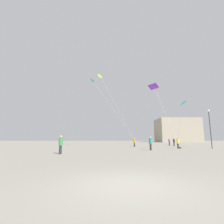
% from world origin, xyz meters
% --- Properties ---
extents(ground_plane, '(300.00, 300.00, 0.00)m').
position_xyz_m(ground_plane, '(0.00, 0.00, 0.00)').
color(ground_plane, '#9E9689').
extents(person_in_yellow, '(0.37, 0.37, 1.68)m').
position_xyz_m(person_in_yellow, '(10.45, 20.02, 0.92)').
color(person_in_yellow, '#2D2D33').
rests_on(person_in_yellow, ground_plane).
extents(person_in_orange, '(0.36, 0.36, 1.66)m').
position_xyz_m(person_in_orange, '(4.71, 26.01, 0.91)').
color(person_in_orange, '#2D2D33').
rests_on(person_in_orange, ground_plane).
extents(person_in_purple, '(0.36, 0.36, 1.66)m').
position_xyz_m(person_in_purple, '(13.75, 31.96, 0.91)').
color(person_in_purple, '#2D2D33').
rests_on(person_in_purple, ground_plane).
extents(person_in_black, '(0.36, 0.36, 1.67)m').
position_xyz_m(person_in_black, '(13.72, 29.32, 0.92)').
color(person_in_black, '#2D2D33').
rests_on(person_in_black, ground_plane).
extents(person_in_white, '(0.34, 0.34, 1.58)m').
position_xyz_m(person_in_white, '(5.44, 30.23, 0.86)').
color(person_in_white, '#2D2D33').
rests_on(person_in_white, ground_plane).
extents(person_in_green, '(0.39, 0.39, 1.80)m').
position_xyz_m(person_in_green, '(-5.17, 11.11, 0.98)').
color(person_in_green, '#2D2D33').
rests_on(person_in_green, ground_plane).
extents(person_in_teal, '(0.39, 0.39, 1.77)m').
position_xyz_m(person_in_teal, '(5.13, 16.25, 0.97)').
color(person_in_teal, '#2D2D33').
rests_on(person_in_teal, ground_plane).
extents(kite_violet_delta, '(4.03, 2.29, 9.51)m').
position_xyz_m(kite_violet_delta, '(7.47, 21.50, 10.35)').
color(kite_violet_delta, purple).
extents(kite_emerald_diamond, '(9.87, 1.58, 14.16)m').
position_xyz_m(kite_emerald_diamond, '(-3.81, 31.21, 14.88)').
color(kite_emerald_diamond, green).
extents(kite_crimson_delta, '(1.44, 4.75, 13.98)m').
position_xyz_m(kite_crimson_delta, '(12.93, 36.10, 14.49)').
color(kite_crimson_delta, red).
extents(kite_lime_diamond, '(7.25, 1.49, 12.90)m').
position_xyz_m(kite_lime_diamond, '(-1.83, 25.17, 13.55)').
color(kite_lime_diamond, '#8CD12D').
extents(kite_cyan_diamond, '(1.29, 3.73, 5.59)m').
position_xyz_m(kite_cyan_diamond, '(10.23, 16.98, 6.52)').
color(kite_cyan_diamond, '#1EB2C6').
extents(building_left_hall, '(19.66, 14.39, 11.56)m').
position_xyz_m(building_left_hall, '(35.00, 75.85, 5.78)').
color(building_left_hall, '#A39984').
rests_on(building_left_hall, ground_plane).
extents(lamppost_east, '(0.36, 0.36, 6.13)m').
position_xyz_m(lamppost_east, '(15.80, 19.99, 3.99)').
color(lamppost_east, '#2D2D30').
rests_on(lamppost_east, ground_plane).
extents(handbag_beside_flyer, '(0.34, 0.31, 0.24)m').
position_xyz_m(handbag_beside_flyer, '(10.80, 20.12, 0.12)').
color(handbag_beside_flyer, maroon).
rests_on(handbag_beside_flyer, ground_plane).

